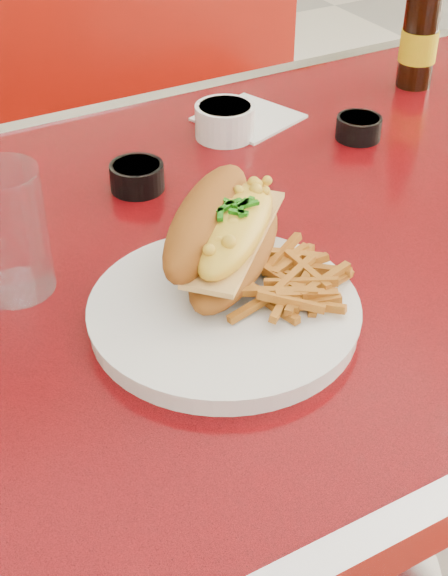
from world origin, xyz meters
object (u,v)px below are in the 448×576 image
mac_hoagie (225,233)px  beer_bottle (420,32)px  diner_table (316,314)px  sauce_cup_left (137,176)px  sauce_cup_right (359,127)px  fork (267,281)px  booth_bench_far (103,232)px  dinner_plate (224,312)px  water_tumbler (8,232)px  gravy_ramekin (225,120)px

mac_hoagie → beer_bottle: bearing=-12.1°
diner_table → sauce_cup_left: 0.29m
sauce_cup_left → sauce_cup_right: sauce_cup_left is taller
fork → sauce_cup_left: sauce_cup_left is taller
booth_bench_far → dinner_plate: size_ratio=4.23×
sauce_cup_left → sauce_cup_right: bearing=-3.4°
fork → water_tumbler: 0.26m
fork → sauce_cup_right: size_ratio=1.40×
dinner_plate → sauce_cup_left: sauce_cup_left is taller
diner_table → booth_bench_far: 0.87m
diner_table → sauce_cup_left: size_ratio=14.13×
diner_table → dinner_plate: bearing=-148.6°
beer_bottle → mac_hoagie: bearing=-148.7°
fork → sauce_cup_left: size_ratio=1.29×
gravy_ramekin → sauce_cup_right: 0.18m
diner_table → water_tumbler: bearing=176.4°
mac_hoagie → sauce_cup_right: size_ratio=2.81×
dinner_plate → water_tumbler: bearing=136.2°
booth_bench_far → beer_bottle: 0.87m
mac_hoagie → gravy_ramekin: 0.34m
fork → sauce_cup_right: (0.30, 0.25, -0.00)m
sauce_cup_left → water_tumbler: (-0.19, -0.13, 0.05)m
dinner_plate → mac_hoagie: size_ratio=1.26×
mac_hoagie → fork: (0.02, -0.04, -0.04)m
dinner_plate → sauce_cup_right: sauce_cup_right is taller
gravy_ramekin → water_tumbler: bearing=-150.4°
dinner_plate → beer_bottle: beer_bottle is taller
booth_bench_far → sauce_cup_right: (0.15, -0.68, 0.50)m
diner_table → mac_hoagie: 0.29m
diner_table → gravy_ramekin: size_ratio=13.85×
dinner_plate → gravy_ramekin: 0.41m
water_tumbler → booth_bench_far: bearing=64.8°
water_tumbler → sauce_cup_right: bearing=12.0°
mac_hoagie → sauce_cup_left: size_ratio=2.59×
mac_hoagie → sauce_cup_right: (0.33, 0.20, -0.04)m
diner_table → water_tumbler: water_tumbler is taller
water_tumbler → mac_hoagie: bearing=-26.0°
booth_bench_far → dinner_plate: 1.08m
diner_table → booth_bench_far: bearing=90.0°
diner_table → water_tumbler: 0.44m
beer_bottle → diner_table: bearing=-144.3°
sauce_cup_left → gravy_ramekin: bearing=24.4°
diner_table → mac_hoagie: (-0.18, -0.07, 0.22)m
booth_bench_far → sauce_cup_right: bearing=-77.7°
beer_bottle → fork: bearing=-144.0°
dinner_plate → fork: (0.06, 0.01, 0.01)m
sauce_cup_right → water_tumbler: size_ratio=0.59×
dinner_plate → water_tumbler: 0.23m
diner_table → fork: 0.26m
diner_table → beer_bottle: beer_bottle is taller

